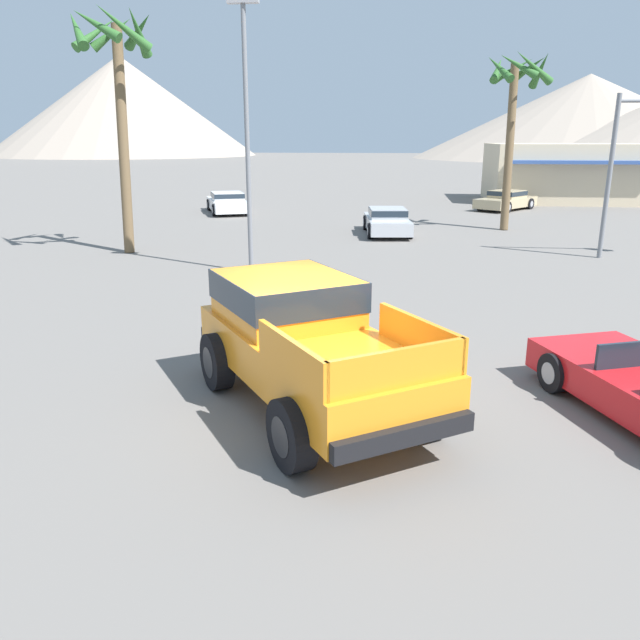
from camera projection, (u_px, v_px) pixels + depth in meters
The scene contains 10 objects.
ground_plane at pixel (312, 403), 9.86m from camera, with size 320.00×320.00×0.00m, color slate.
orange_pickup_truck at pixel (303, 336), 9.58m from camera, with size 4.41×5.30×1.92m.
parked_car_silver at pixel (387, 221), 26.78m from camera, with size 2.20×4.42×1.13m.
parked_car_white at pixel (227, 202), 34.37m from camera, with size 3.38×4.92×1.13m.
parked_car_tan at pixel (506, 200), 35.77m from camera, with size 4.02×4.43×1.10m.
street_lamp_post at pixel (246, 114), 18.10m from camera, with size 0.90×0.24×7.79m.
palm_tree_tall at pixel (116, 73), 20.99m from camera, with size 3.10×3.04×8.13m.
palm_tree_short at pixel (516, 98), 26.62m from camera, with size 2.83×2.81×7.48m.
storefront_building at pixel (568, 173), 40.27m from camera, with size 9.97×7.56×3.62m.
distant_mountain_range at pixel (448, 114), 121.09m from camera, with size 173.22×87.02×21.21m.
Camera 1 is at (1.13, -9.01, 4.04)m, focal length 35.00 mm.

